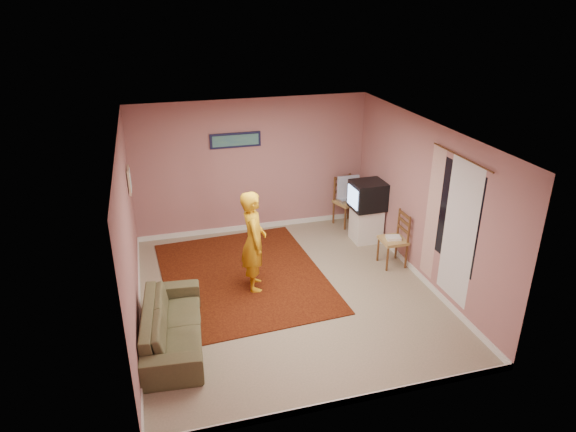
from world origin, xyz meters
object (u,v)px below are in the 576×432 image
object	(u,v)px
crt_tv	(368,195)
chair_b	(394,234)
sofa	(173,324)
person	(254,241)
chair_a	(348,196)
tv_cabinet	(366,224)

from	to	relation	value
crt_tv	chair_b	distance (m)	1.06
sofa	person	bearing A→B (deg)	-46.11
person	sofa	bearing A→B (deg)	135.21
sofa	person	xyz separation A→B (m)	(1.35, 1.09, 0.54)
sofa	crt_tv	bearing A→B (deg)	-54.60
crt_tv	person	bearing A→B (deg)	-156.61
sofa	chair_b	bearing A→B (deg)	-67.66
chair_a	chair_b	world-z (taller)	chair_a
chair_b	sofa	distance (m)	3.99
chair_b	tv_cabinet	bearing A→B (deg)	-177.21
chair_a	chair_b	bearing A→B (deg)	-104.40
crt_tv	chair_a	xyz separation A→B (m)	(-0.07, 0.78, -0.30)
tv_cabinet	chair_a	world-z (taller)	chair_a
tv_cabinet	crt_tv	bearing A→B (deg)	-178.62
sofa	chair_a	bearing A→B (deg)	-45.94
tv_cabinet	sofa	bearing A→B (deg)	-149.67
chair_b	sofa	bearing A→B (deg)	-72.74
crt_tv	person	size ratio (longest dim) A/B	0.38
tv_cabinet	chair_b	size ratio (longest dim) A/B	1.26
chair_a	person	size ratio (longest dim) A/B	0.34
chair_b	person	bearing A→B (deg)	-87.85
tv_cabinet	crt_tv	size ratio (longest dim) A/B	1.05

